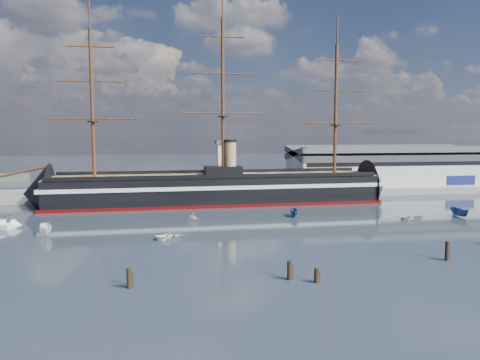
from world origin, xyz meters
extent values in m
plane|color=#1F2630|center=(0.00, 40.00, 0.00)|extent=(600.00, 600.00, 0.00)
cube|color=slate|center=(10.00, 76.00, 0.00)|extent=(180.00, 18.00, 2.00)
cube|color=#B7BABC|center=(58.00, 80.00, 7.00)|extent=(62.00, 20.00, 10.00)
cube|color=#3F4247|center=(58.00, 80.00, 12.60)|extent=(63.00, 21.00, 2.00)
cube|color=silver|center=(3.00, 73.00, 9.00)|extent=(4.00, 4.00, 14.00)
cube|color=#3F4247|center=(3.00, 73.00, 16.50)|extent=(5.00, 5.00, 1.00)
cube|color=black|center=(-0.95, 60.00, 4.00)|extent=(88.34, 17.98, 7.00)
cube|color=silver|center=(-0.95, 60.00, 5.20)|extent=(90.34, 18.27, 1.00)
cube|color=#480405|center=(-0.95, 60.00, 0.35)|extent=(90.34, 18.23, 0.90)
cone|color=black|center=(-47.45, 60.00, 3.70)|extent=(14.35, 15.99, 15.68)
cone|color=black|center=(45.55, 60.00, 3.70)|extent=(11.35, 15.92, 15.68)
cube|color=brown|center=(-0.95, 60.00, 7.60)|extent=(88.31, 16.70, 0.40)
cube|color=black|center=(1.05, 60.00, 9.00)|extent=(10.13, 6.22, 2.50)
cylinder|color=#A08852|center=(3.05, 60.00, 12.50)|extent=(3.20, 3.20, 9.00)
cylinder|color=#381E0F|center=(-52.95, 60.00, 9.00)|extent=(17.76, 1.10, 4.43)
cylinder|color=#381E0F|center=(-32.95, 60.00, 26.80)|extent=(0.90, 0.90, 38.00)
cylinder|color=#381E0F|center=(1.05, 60.00, 28.80)|extent=(0.90, 0.90, 42.00)
cylinder|color=#381E0F|center=(33.05, 60.00, 25.80)|extent=(0.90, 0.90, 36.00)
imported|color=white|center=(-37.38, 25.48, 0.00)|extent=(7.26, 4.08, 2.74)
imported|color=white|center=(-14.07, 18.72, 0.00)|extent=(1.99, 3.60, 1.59)
imported|color=navy|center=(14.66, 36.94, 0.00)|extent=(5.79, 2.98, 2.21)
imported|color=white|center=(-8.84, 36.04, 0.00)|extent=(5.54, 3.58, 1.88)
imported|color=beige|center=(39.93, 29.28, 0.00)|extent=(1.46, 3.36, 1.54)
imported|color=navy|center=(52.55, 30.54, 0.00)|extent=(6.72, 3.09, 2.60)
cylinder|color=black|center=(-19.79, -7.73, 0.00)|extent=(0.64, 0.64, 3.33)
cylinder|color=black|center=(4.22, -9.62, 0.00)|extent=(0.64, 0.64, 2.70)
cylinder|color=black|center=(27.40, -2.72, 0.00)|extent=(0.64, 0.64, 3.70)
cylinder|color=black|center=(1.06, -7.81, 0.00)|extent=(0.64, 0.64, 3.30)
camera|label=1|loc=(-15.46, -66.51, 19.68)|focal=35.00mm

